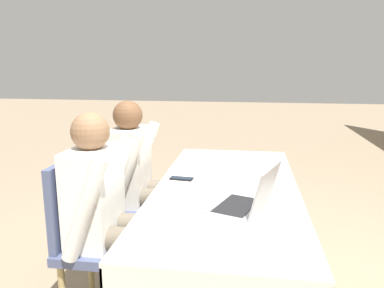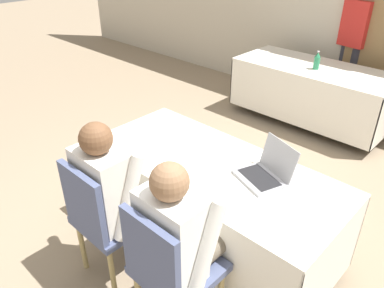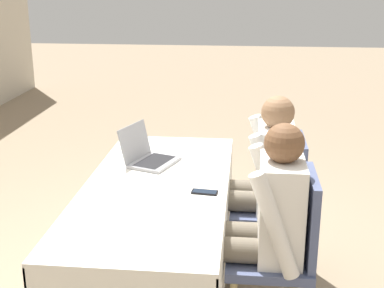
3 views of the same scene
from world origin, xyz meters
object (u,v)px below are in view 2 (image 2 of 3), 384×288
Objects in this scene: chair_near_left at (104,216)px; person_red_shirt at (353,41)px; cell_phone at (173,175)px; water_bottle at (317,61)px; person_white_shirt at (182,236)px; person_checkered_shirt at (114,190)px; laptop at (265,172)px; chair_near_right at (169,268)px.

person_red_shirt reaches higher than chair_near_left.
water_bottle is (-0.35, 2.64, 0.09)m from cell_phone.
person_red_shirt reaches higher than person_white_shirt.
cell_phone is 0.39m from person_checkered_shirt.
cell_phone is 0.13× the size of person_white_shirt.
water_bottle is 0.18× the size of person_white_shirt.
water_bottle is 0.23× the size of chair_near_left.
person_red_shirt is (0.07, 0.80, 0.10)m from water_bottle.
chair_near_right is (-0.05, -0.83, -0.25)m from laptop.
person_white_shirt is (0.76, -2.97, -0.14)m from water_bottle.
chair_near_left is 0.78× the size of person_white_shirt.
laptop is 0.42× the size of chair_near_left.
cell_phone is 0.71× the size of water_bottle.
person_checkered_shirt is at bearing 0.00° from person_white_shirt.
chair_near_left is at bearing -78.86° from person_red_shirt.
laptop is 0.86m from chair_near_right.
laptop is at bearing -70.36° from water_bottle.
chair_near_left is (-0.21, -0.43, -0.21)m from cell_phone.
chair_near_left is at bearing 90.00° from person_checkered_shirt.
person_checkered_shirt is at bearing -116.30° from cell_phone.
water_bottle is at bearing -84.90° from person_red_shirt.
water_bottle is at bearing 129.53° from laptop.
chair_near_right is at bearing -73.37° from laptop.
laptop is at bearing -128.77° from chair_near_left.
person_red_shirt is at bearing -88.94° from person_checkered_shirt.
person_white_shirt is at bearing -180.00° from person_checkered_shirt.
laptop is at bearing -93.26° from chair_near_right.
laptop is 0.33× the size of person_checkered_shirt.
cell_phone is (-0.45, -0.40, -0.04)m from laptop.
person_white_shirt is at bearing -90.00° from chair_near_right.
person_checkered_shirt is (-0.66, -0.72, -0.09)m from laptop.
person_checkered_shirt reaches higher than cell_phone.
person_checkered_shirt is (-0.62, 0.10, 0.16)m from chair_near_right.
cell_phone is 0.16× the size of chair_near_left.
chair_near_right is at bearing -40.13° from cell_phone.
person_checkered_shirt is (-0.21, -0.32, -0.05)m from cell_phone.
water_bottle is 3.09m from chair_near_left.
chair_near_right is 0.58× the size of person_red_shirt.
person_red_shirt is at bearing -79.96° from chair_near_right.
water_bottle reaches higher than cell_phone.
water_bottle is at bearing -75.72° from person_white_shirt.
cell_phone is 3.46m from person_red_shirt.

